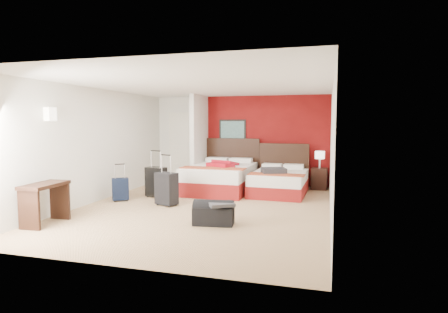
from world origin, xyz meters
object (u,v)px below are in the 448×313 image
(bed_left, at_px, (220,178))
(nightstand, at_px, (319,179))
(desk, at_px, (45,204))
(suitcase_navy, at_px, (120,190))
(suitcase_black, at_px, (156,183))
(suitcase_charcoal, at_px, (167,190))
(red_suitcase_open, at_px, (223,164))
(bed_right, at_px, (279,183))
(duffel_bag, at_px, (214,214))
(table_lamp, at_px, (320,160))

(bed_left, xyz_separation_m, nightstand, (2.44, 0.94, -0.05))
(desk, bearing_deg, suitcase_navy, 81.18)
(suitcase_black, xyz_separation_m, suitcase_navy, (-0.58, -0.61, -0.10))
(suitcase_black, bearing_deg, suitcase_charcoal, -37.63)
(bed_left, height_order, suitcase_charcoal, suitcase_charcoal)
(red_suitcase_open, height_order, nightstand, red_suitcase_open)
(nightstand, height_order, suitcase_black, suitcase_black)
(red_suitcase_open, height_order, suitcase_charcoal, red_suitcase_open)
(bed_left, bearing_deg, bed_right, 1.41)
(suitcase_navy, xyz_separation_m, duffel_bag, (2.58, -1.29, -0.07))
(red_suitcase_open, distance_m, suitcase_navy, 2.59)
(red_suitcase_open, relative_size, table_lamp, 1.89)
(bed_left, bearing_deg, suitcase_black, -135.64)
(bed_left, bearing_deg, red_suitcase_open, -44.05)
(bed_right, height_order, suitcase_charcoal, suitcase_charcoal)
(suitcase_navy, bearing_deg, bed_right, -8.25)
(suitcase_black, xyz_separation_m, desk, (-0.79, -2.67, 0.02))
(suitcase_charcoal, xyz_separation_m, desk, (-1.39, -1.92, 0.02))
(suitcase_charcoal, height_order, suitcase_navy, suitcase_charcoal)
(nightstand, xyz_separation_m, suitcase_charcoal, (-3.07, -2.86, 0.05))
(bed_left, xyz_separation_m, bed_right, (1.50, 0.01, -0.06))
(bed_left, relative_size, desk, 2.56)
(bed_left, relative_size, bed_right, 1.21)
(desk, bearing_deg, suitcase_charcoal, 51.14)
(table_lamp, bearing_deg, suitcase_black, -150.10)
(desk, bearing_deg, bed_right, 44.50)
(bed_right, bearing_deg, bed_left, -177.35)
(duffel_bag, distance_m, desk, 2.90)
(red_suitcase_open, xyz_separation_m, suitcase_black, (-1.33, -1.07, -0.37))
(bed_right, distance_m, table_lamp, 1.42)
(bed_right, relative_size, suitcase_charcoal, 2.72)
(suitcase_navy, bearing_deg, desk, -132.46)
(nightstand, relative_size, suitcase_charcoal, 0.84)
(red_suitcase_open, relative_size, suitcase_black, 1.24)
(duffel_bag, xyz_separation_m, desk, (-2.79, -0.77, 0.18))
(nightstand, xyz_separation_m, suitcase_black, (-3.67, -2.11, 0.06))
(bed_left, height_order, table_lamp, table_lamp)
(bed_right, xyz_separation_m, suitcase_black, (-2.74, -1.18, 0.07))
(duffel_bag, bearing_deg, red_suitcase_open, 95.58)
(suitcase_navy, height_order, duffel_bag, suitcase_navy)
(bed_right, distance_m, suitcase_charcoal, 2.88)
(suitcase_navy, bearing_deg, duffel_bag, -63.17)
(red_suitcase_open, height_order, suitcase_navy, red_suitcase_open)
(suitcase_navy, xyz_separation_m, desk, (-0.21, -2.06, 0.12))
(nightstand, distance_m, suitcase_charcoal, 4.19)
(suitcase_black, height_order, suitcase_navy, suitcase_black)
(bed_left, bearing_deg, desk, -116.84)
(bed_right, relative_size, suitcase_navy, 3.75)
(red_suitcase_open, distance_m, nightstand, 2.60)
(bed_right, distance_m, red_suitcase_open, 1.48)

